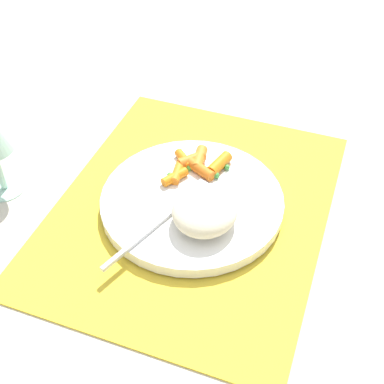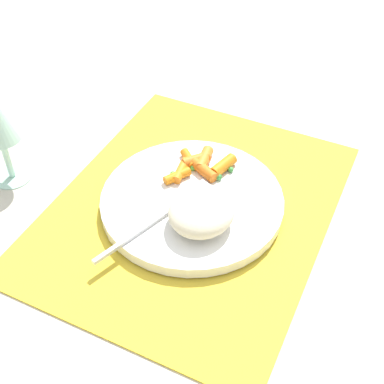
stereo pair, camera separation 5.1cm
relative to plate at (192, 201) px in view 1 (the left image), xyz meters
The scene contains 7 objects.
ground_plane 0.01m from the plate, ahead, with size 2.40×2.40×0.00m, color beige.
placemat 0.01m from the plate, ahead, with size 0.48×0.38×0.01m, color gold.
plate is the anchor object (origin of this frame).
rice_mound 0.06m from the plate, 139.64° to the right, with size 0.10×0.09×0.04m, color beige.
carrot_portion 0.06m from the plate, 14.96° to the left, with size 0.10×0.09×0.02m.
pea_scatter 0.05m from the plate, 19.52° to the left, with size 0.07×0.08×0.01m.
fork 0.05m from the plate, 159.91° to the left, with size 0.20×0.08×0.01m.
Camera 1 is at (-0.51, -0.19, 0.55)m, focal length 49.21 mm.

